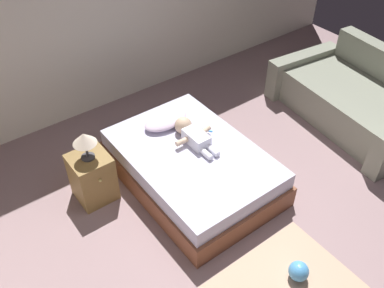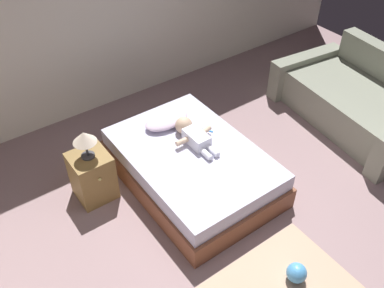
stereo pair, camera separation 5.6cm
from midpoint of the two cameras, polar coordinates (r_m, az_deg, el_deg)
ground_plane at (r=4.13m, az=10.28°, el=-12.83°), size 8.00×8.00×0.00m
wall_behind_bed at (r=5.29m, az=-12.43°, el=18.40°), size 8.00×0.12×2.69m
bed at (r=4.43m, az=-0.36°, el=-3.13°), size 1.25×1.82×0.43m
pillow at (r=4.61m, az=-3.96°, el=3.23°), size 0.52×0.30×0.11m
baby at (r=4.38m, az=-0.40°, el=1.41°), size 0.45×0.63×0.19m
toothbrush at (r=4.54m, az=1.52°, el=1.93°), size 0.09×0.13×0.02m
couch at (r=5.67m, az=21.33°, el=5.72°), size 1.40×2.08×0.83m
nightstand at (r=4.36m, az=-13.79°, el=-4.42°), size 0.38×0.41×0.54m
lamp at (r=4.04m, az=-14.89°, el=0.57°), size 0.23×0.23×0.30m
toy_ball at (r=3.87m, az=13.95°, el=-16.51°), size 0.18×0.18×0.18m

